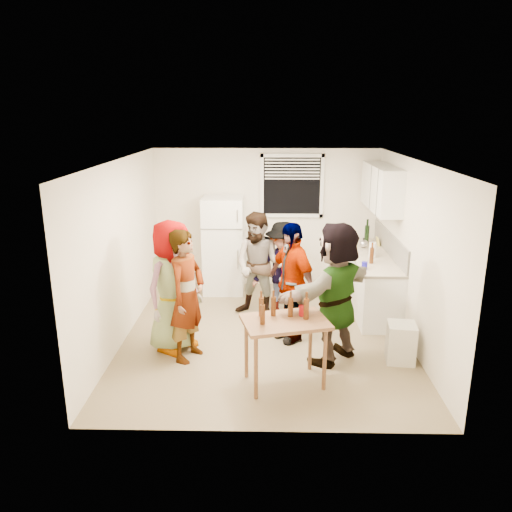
{
  "coord_description": "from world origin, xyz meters",
  "views": [
    {
      "loc": [
        0.01,
        -6.6,
        3.12
      ],
      "look_at": [
        -0.14,
        0.17,
        1.15
      ],
      "focal_mm": 35.0,
      "sensor_mm": 36.0,
      "label": 1
    }
  ],
  "objects_px": {
    "beer_bottle_counter": "(371,263)",
    "beer_bottle_table": "(306,319)",
    "refrigerator": "(224,245)",
    "guest_back_right": "(282,312)",
    "wine_bottle": "(366,243)",
    "guest_stripe": "(190,357)",
    "red_cup": "(302,315)",
    "trash_bin": "(401,343)",
    "kettle": "(363,247)",
    "guest_black": "(290,338)",
    "guest_grey": "(176,347)",
    "guest_back_left": "(259,315)",
    "serving_table": "(284,383)",
    "guest_orange": "(333,359)",
    "blue_cup": "(364,269)"
  },
  "relations": [
    {
      "from": "wine_bottle",
      "to": "guest_orange",
      "type": "height_order",
      "value": "wine_bottle"
    },
    {
      "from": "blue_cup",
      "to": "red_cup",
      "type": "bearing_deg",
      "value": -123.37
    },
    {
      "from": "kettle",
      "to": "guest_orange",
      "type": "height_order",
      "value": "kettle"
    },
    {
      "from": "beer_bottle_table",
      "to": "guest_black",
      "type": "bearing_deg",
      "value": 95.6
    },
    {
      "from": "guest_grey",
      "to": "guest_back_left",
      "type": "relative_size",
      "value": 1.08
    },
    {
      "from": "guest_grey",
      "to": "blue_cup",
      "type": "bearing_deg",
      "value": -39.65
    },
    {
      "from": "trash_bin",
      "to": "kettle",
      "type": "bearing_deg",
      "value": 92.31
    },
    {
      "from": "beer_bottle_table",
      "to": "guest_grey",
      "type": "xyz_separation_m",
      "value": [
        -1.7,
        0.86,
        -0.81
      ]
    },
    {
      "from": "wine_bottle",
      "to": "blue_cup",
      "type": "xyz_separation_m",
      "value": [
        -0.31,
        -1.49,
        -0.0
      ]
    },
    {
      "from": "beer_bottle_counter",
      "to": "beer_bottle_table",
      "type": "xyz_separation_m",
      "value": [
        -1.13,
        -1.93,
        -0.09
      ]
    },
    {
      "from": "guest_black",
      "to": "guest_orange",
      "type": "distance_m",
      "value": 0.8
    },
    {
      "from": "beer_bottle_counter",
      "to": "trash_bin",
      "type": "height_order",
      "value": "beer_bottle_counter"
    },
    {
      "from": "guest_stripe",
      "to": "red_cup",
      "type": "bearing_deg",
      "value": -85.96
    },
    {
      "from": "wine_bottle",
      "to": "beer_bottle_counter",
      "type": "height_order",
      "value": "wine_bottle"
    },
    {
      "from": "guest_stripe",
      "to": "guest_back_left",
      "type": "bearing_deg",
      "value": -9.45
    },
    {
      "from": "guest_black",
      "to": "blue_cup",
      "type": "bearing_deg",
      "value": 79.6
    },
    {
      "from": "guest_stripe",
      "to": "trash_bin",
      "type": "bearing_deg",
      "value": -68.28
    },
    {
      "from": "beer_bottle_table",
      "to": "red_cup",
      "type": "bearing_deg",
      "value": 108.86
    },
    {
      "from": "refrigerator",
      "to": "wine_bottle",
      "type": "distance_m",
      "value": 2.5
    },
    {
      "from": "guest_stripe",
      "to": "guest_back_right",
      "type": "xyz_separation_m",
      "value": [
        1.26,
        1.56,
        0.0
      ]
    },
    {
      "from": "guest_back_left",
      "to": "trash_bin",
      "type": "bearing_deg",
      "value": -18.38
    },
    {
      "from": "beer_bottle_table",
      "to": "red_cup",
      "type": "distance_m",
      "value": 0.11
    },
    {
      "from": "red_cup",
      "to": "beer_bottle_counter",
      "type": "bearing_deg",
      "value": 57.54
    },
    {
      "from": "blue_cup",
      "to": "beer_bottle_table",
      "type": "height_order",
      "value": "blue_cup"
    },
    {
      "from": "red_cup",
      "to": "guest_black",
      "type": "height_order",
      "value": "red_cup"
    },
    {
      "from": "refrigerator",
      "to": "kettle",
      "type": "relative_size",
      "value": 7.93
    },
    {
      "from": "wine_bottle",
      "to": "serving_table",
      "type": "xyz_separation_m",
      "value": [
        -1.52,
        -3.16,
        -0.9
      ]
    },
    {
      "from": "trash_bin",
      "to": "guest_back_right",
      "type": "bearing_deg",
      "value": 132.66
    },
    {
      "from": "blue_cup",
      "to": "guest_stripe",
      "type": "relative_size",
      "value": 0.07
    },
    {
      "from": "guest_stripe",
      "to": "guest_orange",
      "type": "distance_m",
      "value": 1.88
    },
    {
      "from": "guest_stripe",
      "to": "kettle",
      "type": "bearing_deg",
      "value": -26.79
    },
    {
      "from": "serving_table",
      "to": "red_cup",
      "type": "xyz_separation_m",
      "value": [
        0.21,
        0.14,
        0.81
      ]
    },
    {
      "from": "serving_table",
      "to": "guest_grey",
      "type": "distance_m",
      "value": 1.72
    },
    {
      "from": "refrigerator",
      "to": "guest_grey",
      "type": "height_order",
      "value": "refrigerator"
    },
    {
      "from": "refrigerator",
      "to": "guest_back_right",
      "type": "relative_size",
      "value": 1.14
    },
    {
      "from": "wine_bottle",
      "to": "red_cup",
      "type": "xyz_separation_m",
      "value": [
        -1.32,
        -3.01,
        -0.09
      ]
    },
    {
      "from": "guest_black",
      "to": "beer_bottle_table",
      "type": "bearing_deg",
      "value": -26.98
    },
    {
      "from": "beer_bottle_counter",
      "to": "trash_bin",
      "type": "bearing_deg",
      "value": -84.14
    },
    {
      "from": "beer_bottle_counter",
      "to": "guest_orange",
      "type": "distance_m",
      "value": 1.78
    },
    {
      "from": "refrigerator",
      "to": "red_cup",
      "type": "xyz_separation_m",
      "value": [
        1.18,
        -3.04,
        -0.04
      ]
    },
    {
      "from": "refrigerator",
      "to": "guest_orange",
      "type": "xyz_separation_m",
      "value": [
        1.63,
        -2.56,
        -0.85
      ]
    },
    {
      "from": "red_cup",
      "to": "guest_orange",
      "type": "bearing_deg",
      "value": 46.85
    },
    {
      "from": "guest_back_right",
      "to": "wine_bottle",
      "type": "bearing_deg",
      "value": 23.04
    },
    {
      "from": "kettle",
      "to": "guest_back_left",
      "type": "height_order",
      "value": "kettle"
    },
    {
      "from": "beer_bottle_counter",
      "to": "guest_black",
      "type": "bearing_deg",
      "value": -149.02
    },
    {
      "from": "guest_black",
      "to": "beer_bottle_counter",
      "type": "bearing_deg",
      "value": 88.4
    },
    {
      "from": "guest_grey",
      "to": "guest_orange",
      "type": "distance_m",
      "value": 2.14
    },
    {
      "from": "guest_grey",
      "to": "guest_orange",
      "type": "height_order",
      "value": "guest_grey"
    },
    {
      "from": "guest_stripe",
      "to": "guest_back_left",
      "type": "distance_m",
      "value": 1.68
    },
    {
      "from": "refrigerator",
      "to": "trash_bin",
      "type": "bearing_deg",
      "value": -46.22
    }
  ]
}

